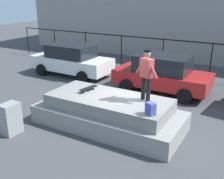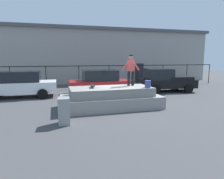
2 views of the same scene
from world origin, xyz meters
name	(u,v)px [view 1 (image 1 of 2)]	position (x,y,z in m)	size (l,w,h in m)	color
ground_plane	(128,124)	(0.00, 0.00, 0.00)	(60.00, 60.00, 0.00)	#424244
concrete_ledge	(109,113)	(-0.57, -0.40, 0.49)	(5.09, 2.27, 1.07)	gray
skateboarder	(146,72)	(0.63, -0.08, 2.02)	(0.92, 0.42, 1.65)	black
skateboard	(88,88)	(-1.49, -0.25, 1.17)	(0.32, 0.79, 0.12)	black
backpack	(151,109)	(1.20, -1.03, 1.25)	(0.28, 0.20, 0.36)	#3F4C99
car_white_sedan_near	(72,60)	(-5.50, 3.94, 0.87)	(4.54, 2.13, 1.71)	white
car_red_sedan_mid	(162,73)	(-0.20, 3.85, 0.87)	(4.37, 2.21, 1.72)	#B21E1E
utility_box	(11,119)	(-3.04, -2.46, 0.52)	(0.44, 0.60, 1.04)	gray
fence_row	(186,51)	(0.00, 6.98, 1.39)	(24.06, 0.06, 1.94)	black
warehouse_building	(215,14)	(0.00, 14.36, 2.84)	(28.04, 9.30, 5.66)	gray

